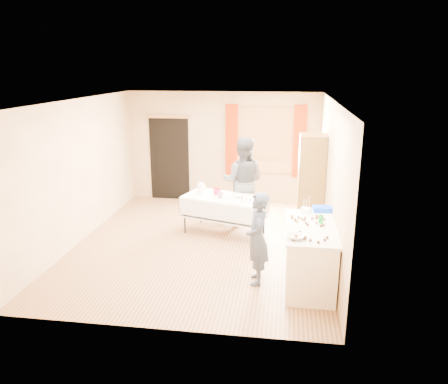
% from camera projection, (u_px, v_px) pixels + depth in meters
% --- Properties ---
extents(floor, '(4.50, 5.50, 0.02)m').
position_uv_depth(floor, '(201.00, 244.00, 8.06)').
color(floor, '#9E7047').
rests_on(floor, ground).
extents(ceiling, '(4.50, 5.50, 0.02)m').
position_uv_depth(ceiling, '(199.00, 100.00, 7.33)').
color(ceiling, white).
rests_on(ceiling, floor).
extents(wall_back, '(4.50, 0.02, 2.60)m').
position_uv_depth(wall_back, '(223.00, 148.00, 10.32)').
color(wall_back, tan).
rests_on(wall_back, floor).
extents(wall_front, '(4.50, 0.02, 2.60)m').
position_uv_depth(wall_front, '(154.00, 232.00, 5.07)').
color(wall_front, tan).
rests_on(wall_front, floor).
extents(wall_left, '(0.02, 5.50, 2.60)m').
position_uv_depth(wall_left, '(79.00, 171.00, 8.00)').
color(wall_left, tan).
rests_on(wall_left, floor).
extents(wall_right, '(0.02, 5.50, 2.60)m').
position_uv_depth(wall_right, '(331.00, 180.00, 7.39)').
color(wall_right, tan).
rests_on(wall_right, floor).
extents(window_frame, '(1.32, 0.06, 1.52)m').
position_uv_depth(window_frame, '(265.00, 141.00, 10.09)').
color(window_frame, olive).
rests_on(window_frame, wall_back).
extents(window_pane, '(1.20, 0.02, 1.40)m').
position_uv_depth(window_pane, '(265.00, 141.00, 10.07)').
color(window_pane, white).
rests_on(window_pane, wall_back).
extents(curtain_left, '(0.28, 0.06, 1.65)m').
position_uv_depth(curtain_left, '(232.00, 140.00, 10.15)').
color(curtain_left, '#952101').
rests_on(curtain_left, wall_back).
extents(curtain_right, '(0.28, 0.06, 1.65)m').
position_uv_depth(curtain_right, '(299.00, 142.00, 9.93)').
color(curtain_right, '#952101').
rests_on(curtain_right, wall_back).
extents(doorway, '(0.95, 0.04, 2.00)m').
position_uv_depth(doorway, '(170.00, 159.00, 10.55)').
color(doorway, black).
rests_on(doorway, floor).
extents(door_lintel, '(1.05, 0.06, 0.08)m').
position_uv_depth(door_lintel, '(168.00, 116.00, 10.24)').
color(door_lintel, olive).
rests_on(door_lintel, wall_back).
extents(cabinet, '(0.50, 0.60, 1.91)m').
position_uv_depth(cabinet, '(311.00, 183.00, 8.51)').
color(cabinet, brown).
rests_on(cabinet, floor).
extents(counter, '(0.74, 1.55, 0.91)m').
position_uv_depth(counter, '(310.00, 255.00, 6.48)').
color(counter, '#F1E2C5').
rests_on(counter, floor).
extents(party_table, '(1.73, 1.23, 0.75)m').
position_uv_depth(party_table, '(224.00, 212.00, 8.45)').
color(party_table, black).
rests_on(party_table, floor).
extents(chair, '(0.57, 0.57, 1.05)m').
position_uv_depth(chair, '(238.00, 201.00, 9.52)').
color(chair, black).
rests_on(chair, floor).
extents(girl, '(0.59, 0.44, 1.41)m').
position_uv_depth(girl, '(257.00, 239.00, 6.44)').
color(girl, '#293248').
rests_on(girl, floor).
extents(woman, '(0.99, 0.83, 1.81)m').
position_uv_depth(woman, '(243.00, 181.00, 8.85)').
color(woman, black).
rests_on(woman, floor).
extents(soda_can, '(0.09, 0.09, 0.12)m').
position_uv_depth(soda_can, '(321.00, 219.00, 6.47)').
color(soda_can, '#0D9424').
rests_on(soda_can, counter).
extents(mixing_bowl, '(0.25, 0.25, 0.06)m').
position_uv_depth(mixing_bowl, '(295.00, 237.00, 5.89)').
color(mixing_bowl, white).
rests_on(mixing_bowl, counter).
extents(foam_block, '(0.18, 0.15, 0.08)m').
position_uv_depth(foam_block, '(306.00, 210.00, 6.94)').
color(foam_block, white).
rests_on(foam_block, counter).
extents(blue_basket, '(0.32, 0.23, 0.08)m').
position_uv_depth(blue_basket, '(322.00, 209.00, 6.99)').
color(blue_basket, blue).
rests_on(blue_basket, counter).
extents(pitcher, '(0.13, 0.13, 0.22)m').
position_uv_depth(pitcher, '(200.00, 189.00, 8.45)').
color(pitcher, silver).
rests_on(pitcher, party_table).
extents(cup_red, '(0.27, 0.27, 0.12)m').
position_uv_depth(cup_red, '(217.00, 191.00, 8.49)').
color(cup_red, '#BB1A3B').
rests_on(cup_red, party_table).
extents(cup_rainbow, '(0.20, 0.20, 0.11)m').
position_uv_depth(cup_rainbow, '(220.00, 195.00, 8.26)').
color(cup_rainbow, red).
rests_on(cup_rainbow, party_table).
extents(small_bowl, '(0.26, 0.26, 0.05)m').
position_uv_depth(small_bowl, '(239.00, 196.00, 8.30)').
color(small_bowl, white).
rests_on(small_bowl, party_table).
extents(pastry_tray, '(0.31, 0.25, 0.02)m').
position_uv_depth(pastry_tray, '(246.00, 201.00, 8.05)').
color(pastry_tray, white).
rests_on(pastry_tray, party_table).
extents(bottle, '(0.15, 0.15, 0.18)m').
position_uv_depth(bottle, '(203.00, 186.00, 8.73)').
color(bottle, white).
rests_on(bottle, party_table).
extents(cake_balls, '(0.52, 1.11, 0.04)m').
position_uv_depth(cake_balls, '(308.00, 225.00, 6.35)').
color(cake_balls, '#3F2314').
rests_on(cake_balls, counter).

